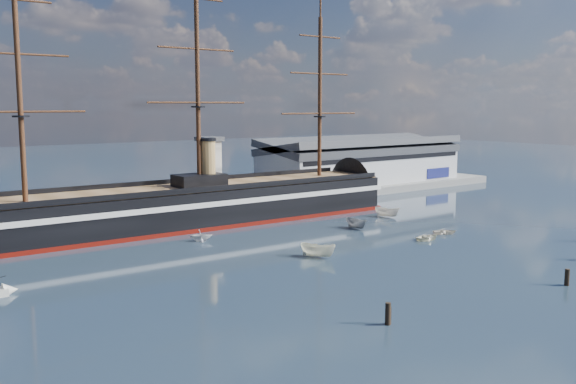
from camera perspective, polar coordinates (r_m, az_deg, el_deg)
ground at (r=120.01m, az=0.01°, el=-3.85°), size 600.00×600.00×0.00m
quay at (r=154.68m, az=-5.26°, el=-1.26°), size 180.00×18.00×2.00m
warehouse at (r=186.65m, az=6.56°, el=2.73°), size 63.00×21.00×11.60m
quay_tower at (r=147.26m, az=-6.97°, el=2.09°), size 5.00×5.00×15.00m
warship at (r=129.91m, az=-9.27°, el=-1.25°), size 113.13×19.12×53.94m
motorboat_a at (r=102.90m, az=2.67°, el=-5.82°), size 7.52×5.32×2.83m
motorboat_b at (r=118.59m, az=12.33°, el=-4.18°), size 1.36×3.13×1.44m
motorboat_c at (r=126.86m, az=6.10°, el=-3.26°), size 6.63×2.71×2.61m
motorboat_d at (r=115.89m, az=-7.75°, el=-4.34°), size 5.61×6.89×2.34m
motorboat_e at (r=124.64m, az=13.79°, el=-3.64°), size 2.29×2.97×1.30m
motorboat_f at (r=140.77m, az=8.80°, el=-2.22°), size 7.28×4.15×2.75m
piling_near_left at (r=73.24m, az=8.85°, el=-11.58°), size 0.64×0.64×3.22m
piling_near_mid at (r=94.94m, az=23.52°, el=-7.63°), size 0.64×0.64×2.98m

